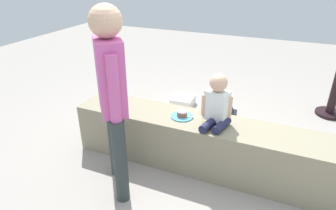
% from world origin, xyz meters
% --- Properties ---
extents(ground_plane, '(12.00, 12.00, 0.00)m').
position_xyz_m(ground_plane, '(0.00, 0.00, 0.00)').
color(ground_plane, gray).
extents(concrete_ledge, '(2.67, 0.47, 0.52)m').
position_xyz_m(concrete_ledge, '(0.00, 0.00, 0.26)').
color(concrete_ledge, gray).
rests_on(concrete_ledge, ground_plane).
extents(child_seated, '(0.28, 0.34, 0.48)m').
position_xyz_m(child_seated, '(0.09, 0.00, 0.73)').
color(child_seated, '#202243').
rests_on(child_seated, concrete_ledge).
extents(adult_standing, '(0.37, 0.40, 1.62)m').
position_xyz_m(adult_standing, '(-0.63, -0.58, 0.98)').
color(adult_standing, '#2D3736').
rests_on(adult_standing, ground_plane).
extents(cake_plate, '(0.22, 0.22, 0.07)m').
position_xyz_m(cake_plate, '(-0.24, 0.00, 0.54)').
color(cake_plate, '#4CA5D8').
rests_on(cake_plate, concrete_ledge).
extents(gift_bag, '(0.20, 0.12, 0.32)m').
position_xyz_m(gift_bag, '(0.79, 0.60, 0.14)').
color(gift_bag, gold).
rests_on(gift_bag, ground_plane).
extents(water_bottle_near_gift, '(0.06, 0.06, 0.19)m').
position_xyz_m(water_bottle_near_gift, '(-0.75, 0.73, 0.09)').
color(water_bottle_near_gift, silver).
rests_on(water_bottle_near_gift, ground_plane).
extents(party_cup_red, '(0.08, 0.08, 0.10)m').
position_xyz_m(party_cup_red, '(0.11, 0.46, 0.05)').
color(party_cup_red, red).
rests_on(party_cup_red, ground_plane).
extents(cake_box_white, '(0.32, 0.34, 0.14)m').
position_xyz_m(cake_box_white, '(-0.68, 1.22, 0.07)').
color(cake_box_white, white).
rests_on(cake_box_white, ground_plane).
extents(handbag_black_leather, '(0.26, 0.14, 0.29)m').
position_xyz_m(handbag_black_leather, '(0.00, 0.95, 0.10)').
color(handbag_black_leather, black).
rests_on(handbag_black_leather, ground_plane).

